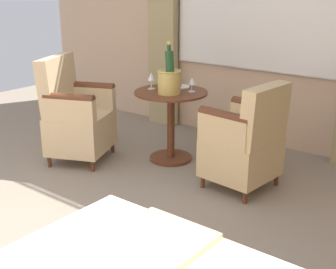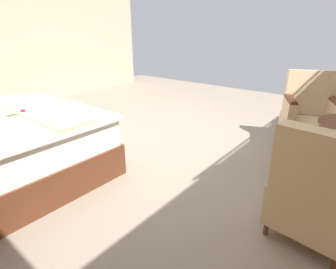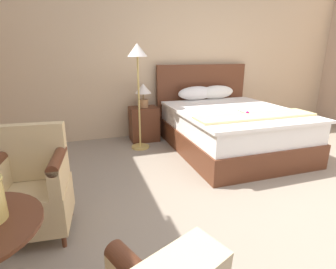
# 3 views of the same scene
# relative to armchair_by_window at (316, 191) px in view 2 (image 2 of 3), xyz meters

# --- Properties ---
(ground_plane) EXTENTS (8.08, 8.08, 0.00)m
(ground_plane) POSITION_rel_armchair_by_window_xyz_m (2.18, -0.55, -0.40)
(ground_plane) COLOR gray
(wall_far_side) EXTENTS (0.12, 6.01, 3.15)m
(wall_far_side) POSITION_rel_armchair_by_window_xyz_m (5.53, -0.55, 1.18)
(wall_far_side) COLOR #CDAD8F
(wall_far_side) RESTS_ON ground
(armchair_by_window) EXTENTS (0.58, 0.57, 0.89)m
(armchair_by_window) POSITION_rel_armchair_by_window_xyz_m (0.00, 0.00, 0.00)
(armchair_by_window) COLOR #592E1B
(armchair_by_window) RESTS_ON ground
(armchair_facing_bed) EXTENTS (0.74, 0.72, 0.98)m
(armchair_facing_bed) POSITION_rel_armchair_by_window_xyz_m (0.41, -1.57, 0.02)
(armchair_facing_bed) COLOR #592E1B
(armchair_facing_bed) RESTS_ON ground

